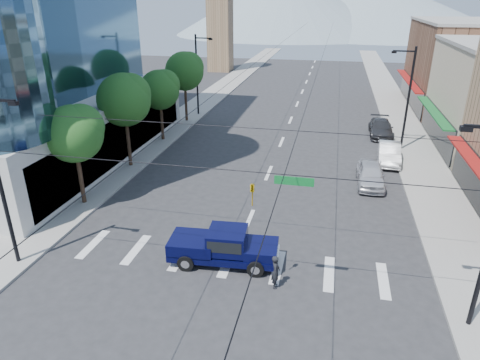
{
  "coord_description": "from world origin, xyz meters",
  "views": [
    {
      "loc": [
        4.44,
        -16.83,
        12.76
      ],
      "look_at": [
        -0.41,
        5.34,
        3.0
      ],
      "focal_mm": 32.0,
      "sensor_mm": 36.0,
      "label": 1
    }
  ],
  "objects_px": {
    "pickup_truck": "(223,246)",
    "parked_car_mid": "(389,153)",
    "pedestrian": "(276,272)",
    "parked_car_near": "(371,174)",
    "parked_car_far": "(381,128)"
  },
  "relations": [
    {
      "from": "pickup_truck",
      "to": "parked_car_near",
      "type": "relative_size",
      "value": 1.21
    },
    {
      "from": "parked_car_near",
      "to": "pedestrian",
      "type": "bearing_deg",
      "value": -111.32
    },
    {
      "from": "parked_car_mid",
      "to": "parked_car_far",
      "type": "height_order",
      "value": "parked_car_mid"
    },
    {
      "from": "pedestrian",
      "to": "parked_car_near",
      "type": "relative_size",
      "value": 0.35
    },
    {
      "from": "pedestrian",
      "to": "parked_car_near",
      "type": "xyz_separation_m",
      "value": [
        5.1,
        13.45,
        -0.03
      ]
    },
    {
      "from": "pickup_truck",
      "to": "pedestrian",
      "type": "relative_size",
      "value": 3.42
    },
    {
      "from": "parked_car_far",
      "to": "parked_car_mid",
      "type": "bearing_deg",
      "value": -89.38
    },
    {
      "from": "parked_car_far",
      "to": "pedestrian",
      "type": "bearing_deg",
      "value": -104.5
    },
    {
      "from": "pickup_truck",
      "to": "parked_car_mid",
      "type": "distance_m",
      "value": 19.75
    },
    {
      "from": "pickup_truck",
      "to": "parked_car_mid",
      "type": "relative_size",
      "value": 1.18
    },
    {
      "from": "parked_car_near",
      "to": "parked_car_mid",
      "type": "relative_size",
      "value": 0.98
    },
    {
      "from": "pedestrian",
      "to": "parked_car_mid",
      "type": "height_order",
      "value": "pedestrian"
    },
    {
      "from": "pickup_truck",
      "to": "pedestrian",
      "type": "bearing_deg",
      "value": -30.4
    },
    {
      "from": "parked_car_near",
      "to": "parked_car_mid",
      "type": "bearing_deg",
      "value": 70.08
    },
    {
      "from": "pedestrian",
      "to": "pickup_truck",
      "type": "bearing_deg",
      "value": 58.03
    }
  ]
}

